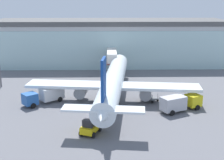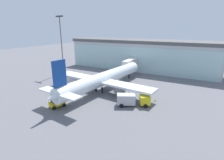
{
  "view_description": "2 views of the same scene",
  "coord_description": "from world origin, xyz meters",
  "px_view_note": "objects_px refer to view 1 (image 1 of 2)",
  "views": [
    {
      "loc": [
        3.41,
        -45.99,
        18.57
      ],
      "look_at": [
        1.56,
        6.62,
        4.06
      ],
      "focal_mm": 50.0,
      "sensor_mm": 36.0,
      "label": 1
    },
    {
      "loc": [
        27.71,
        -30.37,
        16.83
      ],
      "look_at": [
        3.38,
        9.47,
        2.75
      ],
      "focal_mm": 28.0,
      "sensor_mm": 36.0,
      "label": 2
    }
  ],
  "objects_px": {
    "fuel_truck": "(180,102)",
    "safety_cone_wingtip": "(195,99)",
    "pushback_tug": "(90,127)",
    "baggage_cart": "(150,98)",
    "jet_bridge": "(112,55)",
    "catering_truck": "(45,95)",
    "safety_cone_nose": "(105,113)",
    "airplane": "(113,83)"
  },
  "relations": [
    {
      "from": "catering_truck",
      "to": "safety_cone_nose",
      "type": "xyz_separation_m",
      "value": [
        10.91,
        -5.03,
        -1.19
      ]
    },
    {
      "from": "pushback_tug",
      "to": "safety_cone_nose",
      "type": "bearing_deg",
      "value": 5.84
    },
    {
      "from": "fuel_truck",
      "to": "safety_cone_nose",
      "type": "height_order",
      "value": "fuel_truck"
    },
    {
      "from": "airplane",
      "to": "safety_cone_wingtip",
      "type": "xyz_separation_m",
      "value": [
        14.76,
        0.04,
        -3.04
      ]
    },
    {
      "from": "fuel_truck",
      "to": "safety_cone_nose",
      "type": "distance_m",
      "value": 12.36
    },
    {
      "from": "catering_truck",
      "to": "airplane",
      "type": "bearing_deg",
      "value": 147.41
    },
    {
      "from": "catering_truck",
      "to": "pushback_tug",
      "type": "relative_size",
      "value": 1.91
    },
    {
      "from": "catering_truck",
      "to": "fuel_truck",
      "type": "height_order",
      "value": "same"
    },
    {
      "from": "catering_truck",
      "to": "safety_cone_nose",
      "type": "bearing_deg",
      "value": 113.31
    },
    {
      "from": "jet_bridge",
      "to": "baggage_cart",
      "type": "bearing_deg",
      "value": -162.07
    },
    {
      "from": "airplane",
      "to": "safety_cone_nose",
      "type": "distance_m",
      "value": 7.7
    },
    {
      "from": "catering_truck",
      "to": "fuel_truck",
      "type": "distance_m",
      "value": 23.26
    },
    {
      "from": "jet_bridge",
      "to": "baggage_cart",
      "type": "xyz_separation_m",
      "value": [
        7.72,
        -20.27,
        -3.89
      ]
    },
    {
      "from": "airplane",
      "to": "fuel_truck",
      "type": "distance_m",
      "value": 12.33
    },
    {
      "from": "airplane",
      "to": "pushback_tug",
      "type": "relative_size",
      "value": 10.25
    },
    {
      "from": "baggage_cart",
      "to": "jet_bridge",
      "type": "bearing_deg",
      "value": -22.65
    },
    {
      "from": "jet_bridge",
      "to": "airplane",
      "type": "relative_size",
      "value": 0.34
    },
    {
      "from": "catering_truck",
      "to": "fuel_truck",
      "type": "relative_size",
      "value": 0.93
    },
    {
      "from": "jet_bridge",
      "to": "fuel_truck",
      "type": "bearing_deg",
      "value": -157.27
    },
    {
      "from": "safety_cone_nose",
      "to": "catering_truck",
      "type": "bearing_deg",
      "value": 155.27
    },
    {
      "from": "jet_bridge",
      "to": "fuel_truck",
      "type": "distance_m",
      "value": 28.12
    },
    {
      "from": "jet_bridge",
      "to": "safety_cone_nose",
      "type": "height_order",
      "value": "jet_bridge"
    },
    {
      "from": "catering_truck",
      "to": "safety_cone_wingtip",
      "type": "relative_size",
      "value": 12.54
    },
    {
      "from": "baggage_cart",
      "to": "pushback_tug",
      "type": "relative_size",
      "value": 0.87
    },
    {
      "from": "airplane",
      "to": "catering_truck",
      "type": "relative_size",
      "value": 5.36
    },
    {
      "from": "airplane",
      "to": "fuel_truck",
      "type": "relative_size",
      "value": 4.98
    },
    {
      "from": "fuel_truck",
      "to": "safety_cone_nose",
      "type": "xyz_separation_m",
      "value": [
        -12.15,
        -1.96,
        -1.19
      ]
    },
    {
      "from": "catering_truck",
      "to": "jet_bridge",
      "type": "bearing_deg",
      "value": -158.27
    },
    {
      "from": "fuel_truck",
      "to": "baggage_cart",
      "type": "bearing_deg",
      "value": 102.04
    },
    {
      "from": "fuel_truck",
      "to": "safety_cone_wingtip",
      "type": "height_order",
      "value": "fuel_truck"
    },
    {
      "from": "airplane",
      "to": "safety_cone_wingtip",
      "type": "bearing_deg",
      "value": -86.64
    },
    {
      "from": "jet_bridge",
      "to": "fuel_truck",
      "type": "height_order",
      "value": "jet_bridge"
    },
    {
      "from": "fuel_truck",
      "to": "safety_cone_wingtip",
      "type": "bearing_deg",
      "value": 24.65
    },
    {
      "from": "safety_cone_wingtip",
      "to": "jet_bridge",
      "type": "bearing_deg",
      "value": 128.06
    },
    {
      "from": "baggage_cart",
      "to": "safety_cone_wingtip",
      "type": "height_order",
      "value": "baggage_cart"
    },
    {
      "from": "jet_bridge",
      "to": "fuel_truck",
      "type": "relative_size",
      "value": 1.67
    },
    {
      "from": "jet_bridge",
      "to": "safety_cone_nose",
      "type": "distance_m",
      "value": 27.49
    },
    {
      "from": "pushback_tug",
      "to": "baggage_cart",
      "type": "bearing_deg",
      "value": -14.81
    },
    {
      "from": "baggage_cart",
      "to": "safety_cone_nose",
      "type": "bearing_deg",
      "value": 88.17
    },
    {
      "from": "jet_bridge",
      "to": "catering_truck",
      "type": "bearing_deg",
      "value": 150.78
    },
    {
      "from": "fuel_truck",
      "to": "pushback_tug",
      "type": "xyz_separation_m",
      "value": [
        -13.82,
        -9.29,
        -0.49
      ]
    },
    {
      "from": "baggage_cart",
      "to": "airplane",
      "type": "bearing_deg",
      "value": 45.7
    }
  ]
}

